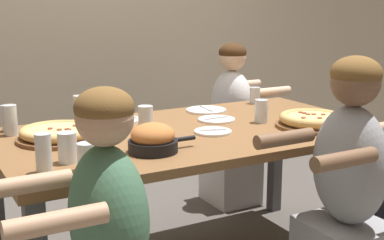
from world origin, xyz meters
name	(u,v)px	position (x,y,z in m)	size (l,w,h in m)	color
dining_table	(192,145)	(0.00, 0.00, 0.68)	(1.89, 1.03, 0.76)	brown
pizza_board_main	(313,120)	(0.56, -0.24, 0.79)	(0.37, 0.37, 0.07)	brown
pizza_board_second	(58,133)	(-0.63, 0.13, 0.79)	(0.38, 0.38, 0.06)	brown
skillet_bowl	(153,139)	(-0.33, -0.26, 0.81)	(0.31, 0.21, 0.13)	black
empty_plate_a	(123,120)	(-0.23, 0.35, 0.76)	(0.20, 0.20, 0.02)	white
empty_plate_b	(216,120)	(0.21, 0.12, 0.76)	(0.20, 0.20, 0.02)	white
empty_plate_c	(206,110)	(0.29, 0.36, 0.76)	(0.23, 0.23, 0.02)	white
empty_plate_d	(213,132)	(0.06, -0.10, 0.76)	(0.18, 0.18, 0.02)	white
cocktail_glass_blue	(87,158)	(-0.66, -0.37, 0.81)	(0.07, 0.07, 0.13)	silver
drinking_glass_a	(44,153)	(-0.80, -0.32, 0.83)	(0.06, 0.06, 0.15)	silver
drinking_glass_b	(80,111)	(-0.44, 0.41, 0.82)	(0.06, 0.06, 0.15)	silver
drinking_glass_c	(261,111)	(0.40, -0.03, 0.82)	(0.07, 0.07, 0.12)	silver
drinking_glass_d	(8,118)	(-0.80, 0.42, 0.82)	(0.07, 0.07, 0.13)	silver
drinking_glass_e	(67,150)	(-0.69, -0.24, 0.81)	(0.08, 0.08, 0.12)	silver
drinking_glass_f	(145,119)	(-0.20, 0.12, 0.81)	(0.07, 0.07, 0.12)	silver
drinking_glass_g	(255,96)	(0.68, 0.42, 0.80)	(0.06, 0.06, 0.10)	silver
drinking_glass_h	(10,120)	(-0.80, 0.33, 0.83)	(0.06, 0.06, 0.15)	silver
diner_far_right	(232,132)	(0.72, 0.74, 0.50)	(0.51, 0.40, 1.11)	silver
diner_near_midright	(346,208)	(0.33, -0.74, 0.54)	(0.51, 0.40, 1.18)	#99999E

